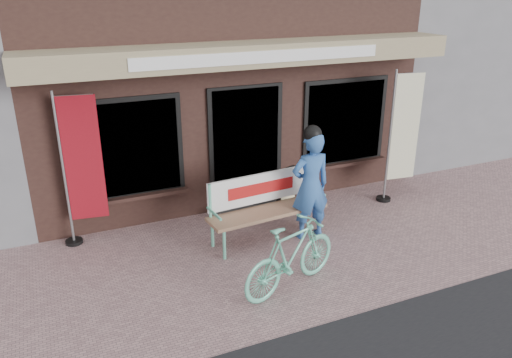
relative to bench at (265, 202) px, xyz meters
name	(u,v)px	position (x,y,z in m)	size (l,w,h in m)	color
ground	(297,257)	(0.18, -0.78, -0.61)	(70.00, 70.00, 0.00)	#A98182
storefront	(191,23)	(0.18, 4.18, 2.38)	(7.00, 6.77, 6.00)	black
neighbor_right_near	(474,19)	(8.68, 4.72, 2.19)	(10.00, 7.00, 5.60)	slate
bench	(265,202)	(0.00, 0.00, 0.00)	(1.95, 0.66, 1.04)	#6BD1AE
person	(311,184)	(0.66, -0.25, 0.29)	(0.64, 0.43, 1.83)	#305FA7
bicycle	(291,256)	(-0.28, -1.44, -0.13)	(0.45, 1.60, 0.96)	#6BD1AE
nobori_red	(81,167)	(-2.57, 0.96, 0.63)	(0.71, 0.29, 2.39)	gray
nobori_cream	(402,135)	(2.87, 0.40, 0.64)	(0.72, 0.29, 2.42)	gray
menu_stand	(286,190)	(0.73, 0.69, -0.19)	(0.41, 0.22, 0.82)	black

